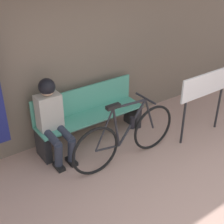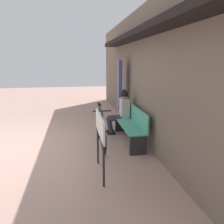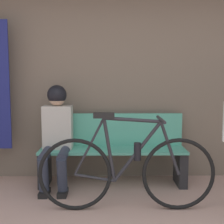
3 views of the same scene
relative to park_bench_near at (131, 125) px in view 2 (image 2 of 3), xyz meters
name	(u,v)px [view 2 (image 2 of 3)]	position (x,y,z in m)	size (l,w,h in m)	color
ground_plane	(19,148)	(-0.01, -2.64, -0.40)	(24.00, 24.00, 0.00)	tan
storefront_wall	(145,73)	(-0.01, 0.32, 1.26)	(12.00, 0.56, 3.20)	#756656
park_bench_near	(131,125)	(0.00, 0.00, 0.00)	(1.73, 0.42, 0.84)	#51A88E
bicycle	(101,129)	(0.13, -0.77, 0.00)	(1.72, 0.40, 0.96)	black
person_seated	(121,108)	(-0.65, -0.11, 0.29)	(0.34, 0.60, 1.20)	#2D3342
banner_pole	(120,88)	(-1.49, 0.03, 0.73)	(0.45, 0.05, 1.96)	#B7B2A8
signboard	(100,129)	(1.49, -0.94, 0.42)	(1.02, 0.04, 1.07)	#232326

